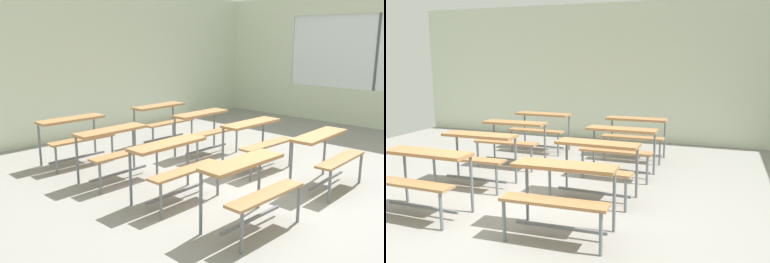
% 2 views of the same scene
% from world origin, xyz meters
% --- Properties ---
extents(ground, '(10.00, 9.00, 0.05)m').
position_xyz_m(ground, '(0.00, 0.00, -0.03)').
color(ground, gray).
extents(wall_back, '(10.00, 0.12, 3.00)m').
position_xyz_m(wall_back, '(0.00, 4.50, 1.50)').
color(wall_back, beige).
rests_on(wall_back, ground).
extents(desk_bench_r0c0, '(1.11, 0.61, 0.74)m').
position_xyz_m(desk_bench_r0c0, '(-1.06, -0.59, 0.56)').
color(desk_bench_r0c0, '#A87547').
rests_on(desk_bench_r0c0, ground).
extents(desk_bench_r0c1, '(1.12, 0.63, 0.74)m').
position_xyz_m(desk_bench_r0c1, '(0.68, -0.58, 0.56)').
color(desk_bench_r0c1, '#A87547').
rests_on(desk_bench_r0c1, ground).
extents(desk_bench_r1c0, '(1.11, 0.60, 0.74)m').
position_xyz_m(desk_bench_r1c0, '(-1.10, 0.56, 0.56)').
color(desk_bench_r1c0, '#A87547').
rests_on(desk_bench_r1c0, ground).
extents(desk_bench_r1c1, '(1.12, 0.63, 0.74)m').
position_xyz_m(desk_bench_r1c1, '(0.68, 0.58, 0.56)').
color(desk_bench_r1c1, '#A87547').
rests_on(desk_bench_r1c1, ground).
extents(desk_bench_r2c0, '(1.11, 0.61, 0.74)m').
position_xyz_m(desk_bench_r2c0, '(-1.15, 1.72, 0.56)').
color(desk_bench_r2c0, '#A87547').
rests_on(desk_bench_r2c0, ground).
extents(desk_bench_r2c1, '(1.11, 0.61, 0.74)m').
position_xyz_m(desk_bench_r2c1, '(0.73, 1.71, 0.56)').
color(desk_bench_r2c1, '#A87547').
rests_on(desk_bench_r2c1, ground).
extents(desk_bench_r3c0, '(1.11, 0.62, 0.74)m').
position_xyz_m(desk_bench_r3c0, '(-1.15, 2.87, 0.56)').
color(desk_bench_r3c0, '#A87547').
rests_on(desk_bench_r3c0, ground).
extents(desk_bench_r3c1, '(1.10, 0.60, 0.74)m').
position_xyz_m(desk_bench_r3c1, '(0.73, 2.86, 0.56)').
color(desk_bench_r3c1, '#A87547').
rests_on(desk_bench_r3c1, ground).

